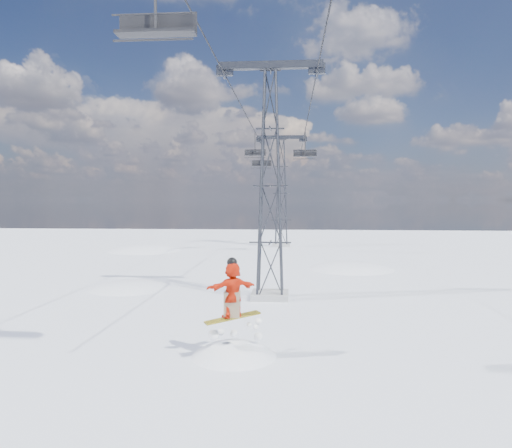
{
  "coord_description": "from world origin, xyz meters",
  "views": [
    {
      "loc": [
        1.82,
        -14.12,
        4.81
      ],
      "look_at": [
        0.37,
        4.6,
        3.82
      ],
      "focal_mm": 32.0,
      "sensor_mm": 36.0,
      "label": 1
    }
  ],
  "objects_px": {
    "snowboarder_jump": "(234,407)",
    "lift_chair_near": "(156,25)",
    "lift_tower_near": "(270,187)",
    "lift_tower_far": "(281,194)"
  },
  "relations": [
    {
      "from": "snowboarder_jump",
      "to": "lift_chair_near",
      "type": "height_order",
      "value": "lift_chair_near"
    },
    {
      "from": "lift_tower_near",
      "to": "snowboarder_jump",
      "type": "relative_size",
      "value": 1.62
    },
    {
      "from": "snowboarder_jump",
      "to": "lift_chair_near",
      "type": "xyz_separation_m",
      "value": [
        -1.47,
        -2.89,
        10.59
      ]
    },
    {
      "from": "lift_chair_near",
      "to": "lift_tower_far",
      "type": "bearing_deg",
      "value": 86.53
    },
    {
      "from": "snowboarder_jump",
      "to": "lift_chair_near",
      "type": "bearing_deg",
      "value": -116.95
    },
    {
      "from": "lift_tower_near",
      "to": "snowboarder_jump",
      "type": "bearing_deg",
      "value": -94.98
    },
    {
      "from": "lift_tower_far",
      "to": "lift_tower_near",
      "type": "bearing_deg",
      "value": -90.0
    },
    {
      "from": "lift_tower_near",
      "to": "snowboarder_jump",
      "type": "distance_m",
      "value": 11.0
    },
    {
      "from": "lift_tower_near",
      "to": "lift_chair_near",
      "type": "height_order",
      "value": "lift_tower_near"
    },
    {
      "from": "lift_tower_near",
      "to": "lift_chair_near",
      "type": "xyz_separation_m",
      "value": [
        -2.2,
        -11.26,
        3.5
      ]
    }
  ]
}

